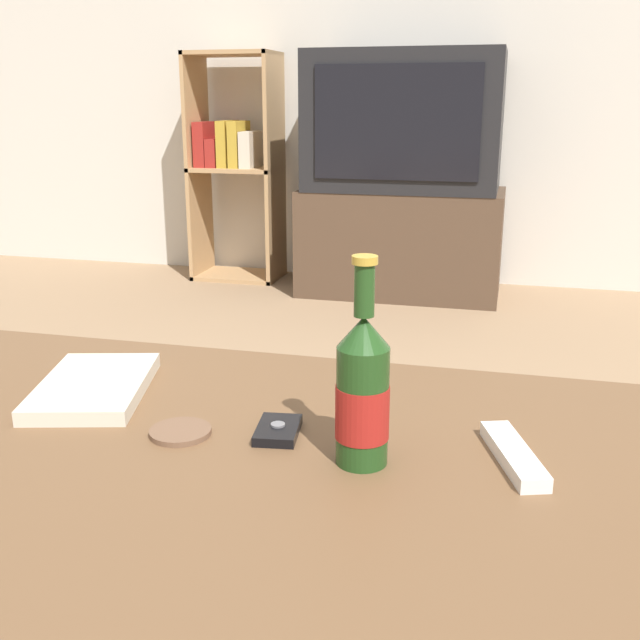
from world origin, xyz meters
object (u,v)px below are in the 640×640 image
Objects in this scene: cell_phone at (278,430)px; table_book at (94,387)px; bookshelf at (233,161)px; beer_bottle at (363,392)px; tv_stand at (401,242)px; remote_control at (514,455)px; television at (405,121)px.

cell_phone is 0.34m from table_book.
bookshelf reaches higher than cell_phone.
beer_bottle is 2.85× the size of cell_phone.
tv_stand reaches higher than remote_control.
cell_phone is (0.21, -2.62, 0.20)m from tv_stand.
remote_control is 0.59× the size of table_book.
television is 0.92m from bookshelf.
television is at bearing 82.61° from remote_control.
beer_bottle is 1.57× the size of remote_control.
bookshelf is 4.11× the size of beer_bottle.
remote_control is at bearing -62.50° from bookshelf.
beer_bottle is at bearing -66.18° from bookshelf.
beer_bottle is at bearing -29.47° from cell_phone.
cell_phone is at bearing 158.31° from beer_bottle.
remote_control is (1.42, -2.73, -0.15)m from bookshelf.
television reaches higher than beer_bottle.
beer_bottle is (0.34, -2.68, 0.30)m from tv_stand.
bookshelf is (-0.89, 0.11, -0.21)m from television.
remote_control is (0.33, -0.00, 0.00)m from cell_phone.
cell_phone is 0.33m from remote_control.
television is (0.00, -0.00, 0.56)m from tv_stand.
table_book is at bearing 154.50° from remote_control.
bookshelf is (-0.89, 0.11, 0.36)m from tv_stand.
television reaches higher than cell_phone.
remote_control is at bearing -78.50° from television.
tv_stand is at bearing -6.88° from bookshelf.
television is 9.05× the size of cell_phone.
bookshelf reaches higher than table_book.
cell_phone is at bearing -68.11° from bookshelf.
television is 2.96× the size of table_book.
bookshelf is 2.77m from table_book.
table_book is (-0.47, 0.13, -0.09)m from beer_bottle.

